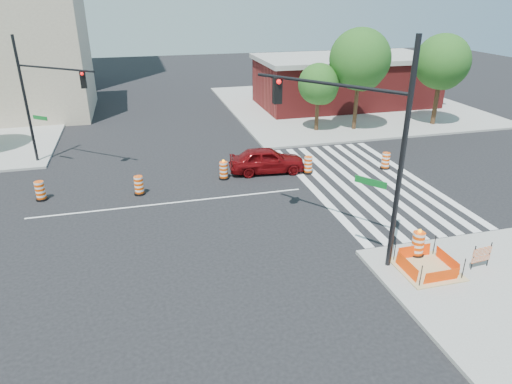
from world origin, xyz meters
TOP-DOWN VIEW (x-y plane):
  - ground at (0.00, 0.00)m, footprint 120.00×120.00m
  - sidewalk_ne at (18.00, 18.00)m, footprint 22.00×22.00m
  - crosswalk_east at (10.95, 0.00)m, footprint 6.75×13.50m
  - lane_centerline at (0.00, 0.00)m, footprint 14.00×0.12m
  - excavation_pit at (9.00, -9.00)m, footprint 2.20×2.20m
  - brick_storefront at (18.00, 18.00)m, footprint 16.50×8.50m
  - red_coupe at (6.01, 2.99)m, footprint 4.66×2.24m
  - signal_pole_se at (6.65, -6.84)m, footprint 4.04×5.33m
  - signal_pole_nw at (-6.45, 7.33)m, footprint 4.56×3.75m
  - pit_drum at (9.21, -7.97)m, footprint 0.62×0.62m
  - barricade at (11.08, -9.39)m, footprint 0.89×0.13m
  - tree_north_c at (12.16, 10.35)m, footprint 3.12×3.07m
  - tree_north_d at (15.16, 9.95)m, footprint 4.53×4.53m
  - tree_north_e at (22.01, 9.62)m, footprint 4.22×4.22m
  - median_drum_1 at (-6.52, 2.13)m, footprint 0.60×0.60m
  - median_drum_2 at (-1.53, 1.56)m, footprint 0.60×0.60m
  - median_drum_3 at (3.29, 2.59)m, footprint 0.60×0.60m
  - median_drum_4 at (8.36, 2.20)m, footprint 0.60×0.60m
  - median_drum_5 at (13.22, 1.67)m, footprint 0.60×0.60m

SIDE VIEW (x-z plane):
  - ground at x=0.00m, z-range 0.00..0.00m
  - lane_centerline at x=0.00m, z-range 0.00..0.01m
  - crosswalk_east at x=10.95m, z-range 0.00..0.01m
  - sidewalk_ne at x=18.00m, z-range 0.00..0.15m
  - excavation_pit at x=9.00m, z-range -0.23..0.67m
  - median_drum_1 at x=-6.52m, z-range -0.03..0.99m
  - median_drum_2 at x=-1.53m, z-range -0.03..0.99m
  - median_drum_4 at x=8.36m, z-range -0.03..0.99m
  - median_drum_5 at x=13.22m, z-range -0.03..0.99m
  - median_drum_3 at x=3.29m, z-range -0.10..1.08m
  - pit_drum at x=9.21m, z-range 0.05..1.26m
  - barricade at x=11.08m, z-range 0.20..1.25m
  - red_coupe at x=6.01m, z-range 0.00..1.53m
  - brick_storefront at x=18.00m, z-range 0.02..4.62m
  - tree_north_c at x=12.16m, z-range 0.89..6.11m
  - signal_pole_nw at x=-6.45m, z-range 0.87..8.50m
  - tree_north_e at x=22.01m, z-range 1.23..8.40m
  - tree_north_d at x=15.16m, z-range 1.32..9.03m
  - signal_pole_se at x=6.65m, z-range 0.97..9.62m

